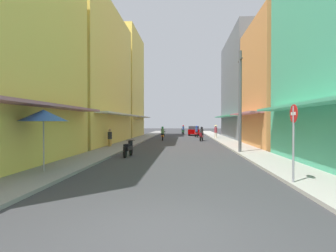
% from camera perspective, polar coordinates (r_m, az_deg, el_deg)
% --- Properties ---
extents(ground_plane, '(120.32, 120.32, 0.00)m').
position_cam_1_polar(ground_plane, '(28.35, 2.68, -3.36)').
color(ground_plane, '#38383A').
extents(sidewalk_left, '(2.14, 62.69, 0.12)m').
position_cam_1_polar(sidewalk_left, '(28.85, -7.15, -3.17)').
color(sidewalk_left, gray).
rests_on(sidewalk_left, ground).
extents(sidewalk_right, '(2.14, 62.69, 0.12)m').
position_cam_1_polar(sidewalk_right, '(28.68, 12.56, -3.21)').
color(sidewalk_right, '#ADA89E').
rests_on(sidewalk_right, ground).
extents(building_left_mid, '(7.05, 13.77, 12.72)m').
position_cam_1_polar(building_left_mid, '(26.94, -17.22, 9.94)').
color(building_left_mid, '#EFD159').
rests_on(building_left_mid, ground).
extents(building_left_far, '(7.05, 9.40, 14.39)m').
position_cam_1_polar(building_left_far, '(38.71, -10.64, 8.41)').
color(building_left_far, '#EFD159').
rests_on(building_left_far, ground).
extents(building_right_mid, '(7.05, 8.86, 10.41)m').
position_cam_1_polar(building_right_mid, '(24.69, 24.00, 8.03)').
color(building_right_mid, '#D88C4C').
rests_on(building_right_mid, ground).
extents(building_right_far, '(7.05, 13.70, 12.83)m').
position_cam_1_polar(building_right_far, '(35.96, 17.46, 7.73)').
color(building_right_far, slate).
rests_on(building_right_far, ground).
extents(motorbike_green, '(0.62, 1.79, 1.58)m').
position_cam_1_polar(motorbike_green, '(45.51, 3.21, -0.89)').
color(motorbike_green, black).
rests_on(motorbike_green, ground).
extents(motorbike_black, '(0.55, 1.81, 0.96)m').
position_cam_1_polar(motorbike_black, '(16.44, -8.42, -4.66)').
color(motorbike_black, black).
rests_on(motorbike_black, ground).
extents(motorbike_orange, '(0.55, 1.81, 1.58)m').
position_cam_1_polar(motorbike_orange, '(30.54, -1.15, -1.73)').
color(motorbike_orange, black).
rests_on(motorbike_orange, ground).
extents(motorbike_maroon, '(0.65, 1.78, 1.58)m').
position_cam_1_polar(motorbike_maroon, '(29.78, 7.12, -1.81)').
color(motorbike_maroon, black).
rests_on(motorbike_maroon, ground).
extents(motorbike_white, '(0.55, 1.81, 0.96)m').
position_cam_1_polar(motorbike_white, '(39.52, -0.89, -1.44)').
color(motorbike_white, black).
rests_on(motorbike_white, ground).
extents(motorbike_red, '(0.59, 1.80, 1.58)m').
position_cam_1_polar(motorbike_red, '(37.04, 6.03, -1.29)').
color(motorbike_red, black).
rests_on(motorbike_red, ground).
extents(parked_car, '(1.91, 4.16, 1.45)m').
position_cam_1_polar(parked_car, '(42.23, 5.51, -0.98)').
color(parked_car, '#8C0000').
rests_on(parked_car, ground).
extents(pedestrian_crossing, '(0.34, 0.34, 1.54)m').
position_cam_1_polar(pedestrian_crossing, '(22.22, -12.27, -2.56)').
color(pedestrian_crossing, '#BF8C3F').
rests_on(pedestrian_crossing, ground).
extents(pedestrian_foreground, '(0.44, 0.44, 1.77)m').
position_cam_1_polar(pedestrian_foreground, '(33.24, 10.10, -1.03)').
color(pedestrian_foreground, beige).
rests_on(pedestrian_foreground, ground).
extents(vendor_umbrella, '(1.86, 1.86, 2.56)m').
position_cam_1_polar(vendor_umbrella, '(11.61, -24.93, 2.03)').
color(vendor_umbrella, '#99999E').
rests_on(vendor_umbrella, ground).
extents(utility_pole, '(0.20, 1.20, 6.76)m').
position_cam_1_polar(utility_pole, '(18.35, 15.07, 5.13)').
color(utility_pole, '#4C4C4F').
rests_on(utility_pole, ground).
extents(street_sign_no_entry, '(0.07, 0.60, 2.65)m').
position_cam_1_polar(street_sign_no_entry, '(9.62, 25.11, -1.37)').
color(street_sign_no_entry, gray).
rests_on(street_sign_no_entry, ground).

